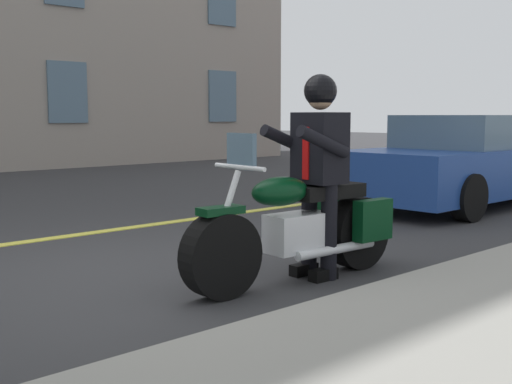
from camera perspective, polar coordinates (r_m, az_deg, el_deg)
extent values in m
plane|color=#333335|center=(5.84, -11.26, -7.12)|extent=(80.00, 80.00, 0.00)
cube|color=#E5DB4C|center=(7.58, -19.21, -4.12)|extent=(60.00, 0.16, 0.01)
cylinder|color=black|center=(4.92, -3.13, -5.69)|extent=(0.67, 0.24, 0.66)
cylinder|color=black|center=(5.95, 9.00, -3.57)|extent=(0.67, 0.24, 0.66)
cube|color=silver|center=(5.40, 3.73, -3.58)|extent=(0.57, 0.31, 0.32)
ellipsoid|color=black|center=(5.21, 2.16, 0.05)|extent=(0.57, 0.31, 0.24)
cube|color=black|center=(5.60, 6.36, 0.07)|extent=(0.71, 0.32, 0.12)
cube|color=black|center=(5.74, 10.34, -2.45)|extent=(0.41, 0.14, 0.36)
cube|color=black|center=(6.03, 7.15, -1.95)|extent=(0.41, 0.14, 0.36)
cylinder|color=silver|center=(4.88, -2.96, -2.56)|extent=(0.35, 0.07, 0.76)
cylinder|color=silver|center=(4.92, -1.49, 2.23)|extent=(0.07, 0.60, 0.04)
cube|color=black|center=(4.85, -3.15, -1.65)|extent=(0.37, 0.18, 0.06)
cylinder|color=silver|center=(5.53, 7.13, -5.07)|extent=(0.90, 0.13, 0.08)
cube|color=slate|center=(4.93, -1.31, 3.63)|extent=(0.06, 0.32, 0.28)
cylinder|color=black|center=(5.49, 6.49, -3.44)|extent=(0.14, 0.14, 0.84)
cube|color=black|center=(5.53, 6.00, -7.30)|extent=(0.27, 0.12, 0.10)
cylinder|color=black|center=(5.66, 4.74, -3.12)|extent=(0.14, 0.14, 0.84)
cube|color=black|center=(5.69, 4.27, -6.86)|extent=(0.27, 0.12, 0.10)
cube|color=black|center=(5.49, 5.69, 3.93)|extent=(0.34, 0.42, 0.60)
cube|color=red|center=(5.38, 4.48, 3.45)|extent=(0.03, 0.07, 0.44)
cylinder|color=black|center=(5.21, 6.02, 4.43)|extent=(0.56, 0.13, 0.28)
cylinder|color=black|center=(5.53, 2.75, 4.59)|extent=(0.56, 0.13, 0.28)
sphere|color=tan|center=(5.49, 5.74, 8.41)|extent=(0.22, 0.22, 0.22)
sphere|color=black|center=(5.49, 5.75, 8.93)|extent=(0.28, 0.28, 0.28)
cylinder|color=black|center=(16.03, 20.55, 2.53)|extent=(0.64, 0.22, 0.64)
cube|color=navy|center=(10.54, 18.21, 1.88)|extent=(4.60, 1.80, 0.70)
cube|color=slate|center=(10.69, 18.85, 4.87)|extent=(2.40, 1.60, 0.60)
cylinder|color=black|center=(8.90, 18.39, -0.47)|extent=(0.64, 0.22, 0.64)
cylinder|color=black|center=(9.82, 9.68, 0.44)|extent=(0.64, 0.22, 0.64)
cylinder|color=black|center=(12.24, 18.01, 1.44)|extent=(0.64, 0.22, 0.64)
cube|color=slate|center=(20.59, -2.99, 8.48)|extent=(1.10, 0.06, 1.60)
cube|color=slate|center=(17.69, -16.39, 8.50)|extent=(1.10, 0.06, 1.60)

